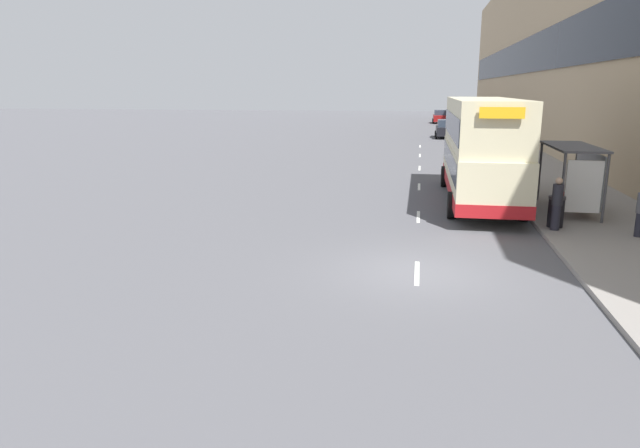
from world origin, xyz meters
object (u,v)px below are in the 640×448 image
object	(u,v)px
car_0	(440,117)
pedestrian_at_shelter	(557,203)
car_1	(446,129)
litter_bin	(556,212)
bus_shelter	(578,167)
double_decker_bus_near	(481,148)

from	to	relation	value
car_0	pedestrian_at_shelter	bearing A→B (deg)	-88.32
car_1	litter_bin	distance (m)	37.50
pedestrian_at_shelter	litter_bin	size ratio (longest dim) A/B	1.67
car_1	car_0	bearing A→B (deg)	89.60
car_0	litter_bin	world-z (taller)	car_0
bus_shelter	pedestrian_at_shelter	world-z (taller)	bus_shelter
car_0	car_1	xyz separation A→B (m)	(-0.17, -24.55, -0.02)
double_decker_bus_near	litter_bin	xyz separation A→B (m)	(2.07, -4.79, -1.62)
car_0	litter_bin	xyz separation A→B (m)	(1.92, -61.98, -0.23)
double_decker_bus_near	pedestrian_at_shelter	distance (m)	5.73
pedestrian_at_shelter	car_0	bearing A→B (deg)	91.68
car_0	double_decker_bus_near	bearing A→B (deg)	-90.15
pedestrian_at_shelter	litter_bin	distance (m)	0.58
bus_shelter	car_1	size ratio (longest dim) A/B	0.96
litter_bin	car_0	bearing A→B (deg)	91.78
double_decker_bus_near	pedestrian_at_shelter	world-z (taller)	double_decker_bus_near
bus_shelter	car_0	bearing A→B (deg)	93.03
double_decker_bus_near	car_0	distance (m)	57.21
bus_shelter	double_decker_bus_near	world-z (taller)	double_decker_bus_near
bus_shelter	pedestrian_at_shelter	bearing A→B (deg)	-113.78
car_1	pedestrian_at_shelter	world-z (taller)	pedestrian_at_shelter
car_0	car_1	world-z (taller)	car_0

